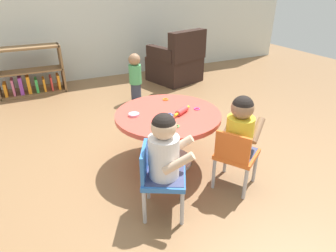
# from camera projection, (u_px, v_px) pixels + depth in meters

# --- Properties ---
(ground_plane) EXTENTS (10.00, 10.00, 0.00)m
(ground_plane) POSITION_uv_depth(u_px,v_px,m) (168.00, 162.00, 2.74)
(ground_plane) COLOR olive
(craft_table) EXTENTS (0.92, 0.92, 0.51)m
(craft_table) POSITION_uv_depth(u_px,v_px,m) (168.00, 125.00, 2.56)
(craft_table) COLOR silver
(craft_table) RESTS_ON ground
(child_chair_left) EXTENTS (0.41, 0.41, 0.54)m
(child_chair_left) POSITION_uv_depth(u_px,v_px,m) (159.00, 176.00, 2.03)
(child_chair_left) COLOR #B7B7BC
(child_chair_left) RESTS_ON ground
(seated_child_left) EXTENTS (0.43, 0.40, 0.51)m
(seated_child_left) POSITION_uv_depth(u_px,v_px,m) (165.00, 149.00, 1.93)
(seated_child_left) COLOR #3F4772
(seated_child_left) RESTS_ON ground
(child_chair_right) EXTENTS (0.41, 0.41, 0.54)m
(child_chair_right) POSITION_uv_depth(u_px,v_px,m) (235.00, 155.00, 2.28)
(child_chair_right) COLOR #B7B7BC
(child_chair_right) RESTS_ON ground
(seated_child_right) EXTENTS (0.44, 0.41, 0.51)m
(seated_child_right) POSITION_uv_depth(u_px,v_px,m) (240.00, 128.00, 2.21)
(seated_child_right) COLOR #3F4772
(seated_child_right) RESTS_ON ground
(bookshelf_low) EXTENTS (0.93, 0.28, 0.70)m
(bookshelf_low) POSITION_uv_depth(u_px,v_px,m) (30.00, 75.00, 4.26)
(bookshelf_low) COLOR olive
(bookshelf_low) RESTS_ON ground
(armchair_dark) EXTENTS (0.88, 0.89, 0.85)m
(armchair_dark) POSITION_uv_depth(u_px,v_px,m) (177.00, 63.00, 4.79)
(armchair_dark) COLOR black
(armchair_dark) RESTS_ON ground
(toddler_standing) EXTENTS (0.17, 0.17, 0.67)m
(toddler_standing) POSITION_uv_depth(u_px,v_px,m) (135.00, 76.00, 3.96)
(toddler_standing) COLOR #33384C
(toddler_standing) RESTS_ON ground
(rolling_pin) EXTENTS (0.21, 0.13, 0.05)m
(rolling_pin) POSITION_uv_depth(u_px,v_px,m) (182.00, 111.00, 2.49)
(rolling_pin) COLOR #D83F3F
(rolling_pin) RESTS_ON craft_table
(craft_scissors) EXTENTS (0.14, 0.11, 0.01)m
(craft_scissors) POSITION_uv_depth(u_px,v_px,m) (169.00, 116.00, 2.45)
(craft_scissors) COLOR silver
(craft_scissors) RESTS_ON craft_table
(playdough_blob_0) EXTENTS (0.09, 0.09, 0.02)m
(playdough_blob_0) POSITION_uv_depth(u_px,v_px,m) (134.00, 115.00, 2.45)
(playdough_blob_0) COLOR pink
(playdough_blob_0) RESTS_ON craft_table
(cookie_cutter_0) EXTENTS (0.06, 0.06, 0.01)m
(cookie_cutter_0) POSITION_uv_depth(u_px,v_px,m) (165.00, 99.00, 2.78)
(cookie_cutter_0) COLOR orange
(cookie_cutter_0) RESTS_ON craft_table
(cookie_cutter_1) EXTENTS (0.06, 0.06, 0.01)m
(cookie_cutter_1) POSITION_uv_depth(u_px,v_px,m) (176.00, 126.00, 2.27)
(cookie_cutter_1) COLOR #4CB259
(cookie_cutter_1) RESTS_ON craft_table
(cookie_cutter_2) EXTENTS (0.05, 0.05, 0.01)m
(cookie_cutter_2) POSITION_uv_depth(u_px,v_px,m) (197.00, 109.00, 2.58)
(cookie_cutter_2) COLOR #D83FA5
(cookie_cutter_2) RESTS_ON craft_table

